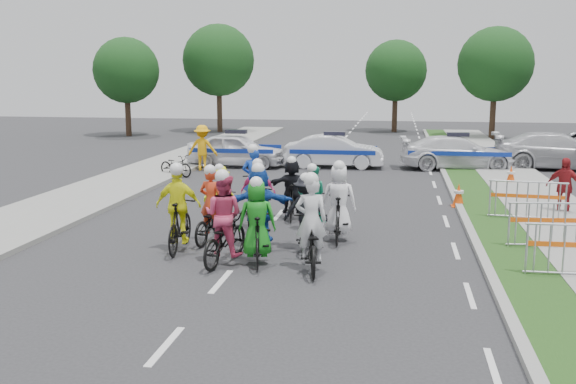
% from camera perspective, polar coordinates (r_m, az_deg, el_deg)
% --- Properties ---
extents(ground, '(90.00, 90.00, 0.00)m').
position_cam_1_polar(ground, '(12.41, -5.98, -7.95)').
color(ground, '#28282B').
rests_on(ground, ground).
extents(curb_right, '(0.20, 60.00, 0.12)m').
position_cam_1_polar(curb_right, '(16.88, 15.80, -3.15)').
color(curb_right, gray).
rests_on(curb_right, ground).
extents(grass_strip, '(1.20, 60.00, 0.11)m').
position_cam_1_polar(grass_strip, '(16.97, 18.15, -3.22)').
color(grass_strip, '#1A3E14').
rests_on(grass_strip, ground).
extents(sidewalk_right, '(2.40, 60.00, 0.13)m').
position_cam_1_polar(sidewalk_right, '(17.34, 24.05, -3.30)').
color(sidewalk_right, gray).
rests_on(sidewalk_right, ground).
extents(sidewalk_left, '(3.00, 60.00, 0.13)m').
position_cam_1_polar(sidewalk_left, '(19.40, -20.67, -1.69)').
color(sidewalk_left, gray).
rests_on(sidewalk_left, ground).
extents(rider_0, '(1.02, 2.06, 2.02)m').
position_cam_1_polar(rider_0, '(12.93, 2.08, -4.10)').
color(rider_0, black).
rests_on(rider_0, ground).
extents(rider_1, '(0.87, 1.83, 1.86)m').
position_cam_1_polar(rider_1, '(13.33, -2.73, -3.39)').
color(rider_1, black).
rests_on(rider_1, ground).
extents(rider_2, '(1.00, 2.05, 2.00)m').
position_cam_1_polar(rider_2, '(13.44, -5.70, -3.25)').
color(rider_2, black).
rests_on(rider_2, ground).
extents(rider_3, '(1.04, 1.95, 2.01)m').
position_cam_1_polar(rider_3, '(14.50, -9.64, -2.22)').
color(rider_3, black).
rests_on(rider_3, ground).
extents(rider_4, '(1.01, 1.77, 1.77)m').
position_cam_1_polar(rider_4, '(14.38, 1.60, -2.49)').
color(rider_4, black).
rests_on(rider_4, ground).
extents(rider_5, '(1.64, 1.95, 1.98)m').
position_cam_1_polar(rider_5, '(14.50, -2.58, -1.84)').
color(rider_5, black).
rests_on(rider_5, ground).
extents(rider_6, '(0.92, 1.90, 1.85)m').
position_cam_1_polar(rider_6, '(15.22, -6.77, -2.15)').
color(rider_6, black).
rests_on(rider_6, ground).
extents(rider_7, '(0.83, 1.86, 1.94)m').
position_cam_1_polar(rider_7, '(15.22, 4.54, -1.57)').
color(rider_7, black).
rests_on(rider_7, ground).
extents(rider_8, '(0.76, 1.73, 1.73)m').
position_cam_1_polar(rider_8, '(16.22, 2.16, -1.18)').
color(rider_8, black).
rests_on(rider_8, ground).
extents(rider_9, '(0.95, 1.77, 1.82)m').
position_cam_1_polar(rider_9, '(16.41, -2.64, -0.85)').
color(rider_9, black).
rests_on(rider_9, ground).
extents(rider_10, '(0.93, 1.64, 1.66)m').
position_cam_1_polar(rider_10, '(16.70, -6.01, -0.87)').
color(rider_10, black).
rests_on(rider_10, ground).
extents(rider_11, '(1.42, 1.70, 1.74)m').
position_cam_1_polar(rider_11, '(17.47, 0.36, -0.03)').
color(rider_11, black).
rests_on(rider_11, ground).
extents(rider_12, '(1.05, 2.07, 2.02)m').
position_cam_1_polar(rider_12, '(18.07, -3.04, 0.06)').
color(rider_12, black).
rests_on(rider_12, ground).
extents(police_car_0, '(4.26, 1.85, 1.43)m').
position_cam_1_polar(police_car_0, '(27.73, -4.60, 3.74)').
color(police_car_0, silver).
rests_on(police_car_0, ground).
extents(police_car_1, '(4.20, 1.58, 1.37)m').
position_cam_1_polar(police_car_1, '(27.48, 4.14, 3.62)').
color(police_car_1, silver).
rests_on(police_car_1, ground).
extents(police_car_2, '(4.93, 2.40, 1.38)m').
position_cam_1_polar(police_car_2, '(27.81, 14.81, 3.40)').
color(police_car_2, silver).
rests_on(police_car_2, ground).
extents(civilian_sedan, '(5.35, 2.34, 1.53)m').
position_cam_1_polar(civilian_sedan, '(29.13, 22.85, 3.38)').
color(civilian_sedan, silver).
rests_on(civilian_sedan, ground).
extents(spectator_2, '(1.04, 0.78, 1.64)m').
position_cam_1_polar(spectator_2, '(19.48, 23.31, 0.44)').
color(spectator_2, maroon).
rests_on(spectator_2, ground).
extents(marshal_hiviz, '(1.25, 0.77, 1.87)m').
position_cam_1_polar(marshal_hiviz, '(26.74, -7.61, 3.92)').
color(marshal_hiviz, '#EFA50C').
rests_on(marshal_hiviz, ground).
extents(barrier_1, '(2.04, 0.72, 1.12)m').
position_cam_1_polar(barrier_1, '(15.44, 22.44, -2.89)').
color(barrier_1, '#A5A8AD').
rests_on(barrier_1, ground).
extents(barrier_2, '(2.04, 0.69, 1.12)m').
position_cam_1_polar(barrier_2, '(18.22, 20.49, -0.83)').
color(barrier_2, '#A5A8AD').
rests_on(barrier_2, ground).
extents(cone_0, '(0.40, 0.40, 0.70)m').
position_cam_1_polar(cone_0, '(19.85, 14.92, -0.30)').
color(cone_0, '#F24C0C').
rests_on(cone_0, ground).
extents(cone_1, '(0.40, 0.40, 0.70)m').
position_cam_1_polar(cone_1, '(24.32, 19.21, 1.38)').
color(cone_1, '#F24C0C').
rests_on(cone_1, ground).
extents(parked_bike, '(1.72, 1.23, 0.86)m').
position_cam_1_polar(parked_bike, '(25.33, -9.94, 2.35)').
color(parked_bike, black).
rests_on(parked_bike, ground).
extents(tree_0, '(4.20, 4.20, 6.30)m').
position_cam_1_polar(tree_0, '(42.95, -14.20, 10.43)').
color(tree_0, '#382619').
rests_on(tree_0, ground).
extents(tree_1, '(4.55, 4.55, 6.82)m').
position_cam_1_polar(tree_1, '(41.74, 17.96, 10.74)').
color(tree_1, '#382619').
rests_on(tree_1, ground).
extents(tree_3, '(4.90, 4.90, 7.35)m').
position_cam_1_polar(tree_3, '(45.04, -6.19, 11.55)').
color(tree_3, '#382619').
rests_on(tree_3, ground).
extents(tree_4, '(4.20, 4.20, 6.30)m').
position_cam_1_polar(tree_4, '(45.34, 9.57, 10.58)').
color(tree_4, '#382619').
rests_on(tree_4, ground).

